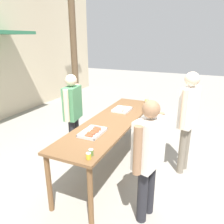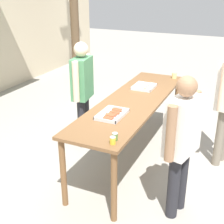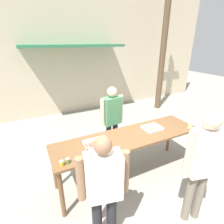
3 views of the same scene
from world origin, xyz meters
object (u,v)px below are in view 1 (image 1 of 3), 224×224
at_px(condiment_jar_mustard, 88,156).
at_px(utility_pole, 72,23).
at_px(food_tray_buns, 122,110).
at_px(person_customer_holding_hotdog, 148,153).
at_px(person_customer_with_cup, 188,114).
at_px(food_tray_sausages, 93,133).
at_px(person_server_behind_table, 73,109).
at_px(condiment_jar_ketchup, 91,152).
at_px(beer_cup, 147,101).

relative_size(condiment_jar_mustard, utility_pole, 0.02).
bearing_deg(food_tray_buns, utility_pole, 47.08).
distance_m(condiment_jar_mustard, person_customer_holding_hotdog, 0.72).
distance_m(condiment_jar_mustard, person_customer_with_cup, 1.92).
height_order(food_tray_sausages, person_server_behind_table, person_server_behind_table).
height_order(food_tray_sausages, condiment_jar_mustard, condiment_jar_mustard).
xyz_separation_m(condiment_jar_ketchup, beer_cup, (2.47, -0.00, 0.01)).
bearing_deg(condiment_jar_ketchup, person_server_behind_table, 41.16).
bearing_deg(person_customer_holding_hotdog, food_tray_buns, -134.40).
relative_size(food_tray_sausages, condiment_jar_ketchup, 5.45).
bearing_deg(condiment_jar_mustard, food_tray_sausages, 25.11).
height_order(condiment_jar_ketchup, utility_pole, utility_pole).
height_order(person_customer_holding_hotdog, utility_pole, utility_pole).
distance_m(condiment_jar_ketchup, person_server_behind_table, 1.69).
distance_m(person_customer_with_cup, utility_pole, 5.11).
height_order(person_customer_with_cup, utility_pole, utility_pole).
xyz_separation_m(food_tray_buns, condiment_jar_ketchup, (-1.76, -0.29, 0.02)).
relative_size(condiment_jar_mustard, condiment_jar_ketchup, 1.00).
height_order(condiment_jar_mustard, utility_pole, utility_pole).
relative_size(food_tray_sausages, condiment_jar_mustard, 5.45).
relative_size(person_customer_holding_hotdog, person_customer_with_cup, 0.91).
height_order(beer_cup, person_server_behind_table, person_server_behind_table).
distance_m(person_server_behind_table, person_customer_holding_hotdog, 2.01).
distance_m(condiment_jar_mustard, person_server_behind_table, 1.77).
bearing_deg(person_server_behind_table, condiment_jar_mustard, -149.45).
xyz_separation_m(food_tray_sausages, condiment_jar_mustard, (-0.65, -0.31, 0.03)).
height_order(condiment_jar_ketchup, person_customer_holding_hotdog, person_customer_holding_hotdog).
distance_m(condiment_jar_mustard, condiment_jar_ketchup, 0.09).
distance_m(food_tray_sausages, utility_pole, 4.99).
relative_size(food_tray_buns, person_customer_holding_hotdog, 0.23).
bearing_deg(beer_cup, condiment_jar_ketchup, 179.89).
height_order(beer_cup, utility_pole, utility_pole).
height_order(food_tray_sausages, beer_cup, beer_cup).
relative_size(condiment_jar_mustard, beer_cup, 0.85).
bearing_deg(food_tray_sausages, person_customer_holding_hotdog, -107.07).
xyz_separation_m(food_tray_buns, person_customer_holding_hotdog, (-1.48, -0.93, 0.02)).
height_order(food_tray_buns, condiment_jar_mustard, condiment_jar_mustard).
bearing_deg(beer_cup, person_customer_holding_hotdog, -163.87).
bearing_deg(person_customer_with_cup, beer_cup, -118.27).
bearing_deg(condiment_jar_ketchup, condiment_jar_mustard, -170.40).
xyz_separation_m(food_tray_sausages, utility_pole, (3.75, 2.75, 1.79)).
xyz_separation_m(food_tray_buns, person_customer_with_cup, (-0.17, -1.24, 0.14)).
bearing_deg(utility_pole, person_customer_with_cup, -124.34).
relative_size(condiment_jar_ketchup, person_server_behind_table, 0.05).
xyz_separation_m(food_tray_buns, utility_pole, (2.56, 2.76, 1.78)).
xyz_separation_m(food_tray_sausages, person_customer_holding_hotdog, (-0.29, -0.93, 0.02)).
bearing_deg(condiment_jar_ketchup, utility_pole, 35.19).
height_order(person_customer_holding_hotdog, person_customer_with_cup, person_customer_with_cup).
relative_size(beer_cup, person_customer_with_cup, 0.05).
distance_m(food_tray_buns, condiment_jar_ketchup, 1.78).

